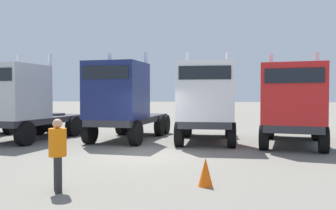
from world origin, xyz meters
TOP-DOWN VIEW (x-y plane):
  - ground at (0.00, 0.00)m, footprint 200.00×200.00m
  - semi_truck_silver at (-6.56, 2.78)m, footprint 3.41×6.39m
  - semi_truck_navy at (-1.90, 3.53)m, footprint 3.10×6.38m
  - semi_truck_white at (2.07, 3.41)m, footprint 2.65×5.93m
  - semi_truck_red at (5.76, 2.88)m, footprint 3.56×6.64m
  - visitor_in_hivis at (-0.87, -5.14)m, footprint 0.55×0.55m
  - traffic_cone_far at (2.45, -4.15)m, footprint 0.36×0.36m

SIDE VIEW (x-z plane):
  - ground at x=0.00m, z-range 0.00..0.00m
  - traffic_cone_far at x=2.45m, z-range 0.00..0.70m
  - visitor_in_hivis at x=-0.87m, z-range 0.13..1.80m
  - semi_truck_red at x=5.76m, z-range -0.23..3.83m
  - semi_truck_silver at x=-6.56m, z-range -0.20..3.99m
  - semi_truck_white at x=2.07m, z-range -0.21..4.03m
  - semi_truck_navy at x=-1.90m, z-range -0.21..4.08m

